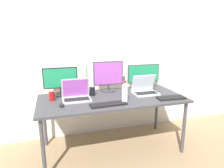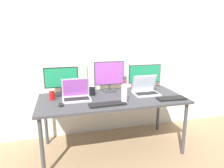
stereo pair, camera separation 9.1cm
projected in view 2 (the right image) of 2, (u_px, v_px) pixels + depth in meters
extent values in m
plane|color=#9E7F5B|center=(112.00, 148.00, 2.77)|extent=(16.00, 16.00, 0.00)
cube|color=silver|center=(102.00, 50.00, 3.00)|extent=(7.00, 0.08, 2.60)
cylinder|color=#424247|center=(42.00, 148.00, 2.13)|extent=(0.04, 0.04, 0.71)
cylinder|color=#424247|center=(185.00, 129.00, 2.56)|extent=(0.04, 0.04, 0.71)
cylinder|color=#424247|center=(46.00, 121.00, 2.80)|extent=(0.04, 0.04, 0.71)
cylinder|color=#424247|center=(158.00, 109.00, 3.23)|extent=(0.04, 0.04, 0.71)
cube|color=#3D3D42|center=(112.00, 99.00, 2.59)|extent=(1.86, 0.84, 0.03)
cylinder|color=black|center=(62.00, 94.00, 2.73)|extent=(0.21, 0.21, 0.01)
cylinder|color=black|center=(62.00, 90.00, 2.72)|extent=(0.03, 0.03, 0.08)
cube|color=black|center=(61.00, 77.00, 2.67)|extent=(0.45, 0.02, 0.28)
cube|color=#1E8C59|center=(61.00, 78.00, 2.66)|extent=(0.42, 0.01, 0.25)
cylinder|color=#38383D|center=(109.00, 90.00, 2.88)|extent=(0.20, 0.20, 0.01)
cylinder|color=#38383D|center=(109.00, 87.00, 2.87)|extent=(0.03, 0.03, 0.08)
cube|color=#38383D|center=(109.00, 73.00, 2.82)|extent=(0.43, 0.02, 0.34)
cube|color=#A54CB2|center=(109.00, 73.00, 2.81)|extent=(0.40, 0.01, 0.31)
cylinder|color=#38383D|center=(144.00, 88.00, 3.02)|extent=(0.19, 0.19, 0.01)
cylinder|color=#38383D|center=(144.00, 85.00, 3.01)|extent=(0.03, 0.03, 0.08)
cube|color=#38383D|center=(145.00, 74.00, 2.96)|extent=(0.50, 0.02, 0.27)
cube|color=#1E8C59|center=(145.00, 74.00, 2.95)|extent=(0.48, 0.01, 0.25)
cube|color=#B7B7BC|center=(77.00, 99.00, 2.48)|extent=(0.35, 0.24, 0.02)
cube|color=black|center=(77.00, 99.00, 2.46)|extent=(0.30, 0.13, 0.00)
cube|color=#B7B7BC|center=(76.00, 87.00, 2.54)|extent=(0.35, 0.06, 0.24)
cube|color=#A54CB2|center=(76.00, 88.00, 2.54)|extent=(0.31, 0.05, 0.22)
cube|color=silver|center=(146.00, 94.00, 2.71)|extent=(0.34, 0.25, 0.02)
cube|color=black|center=(147.00, 93.00, 2.69)|extent=(0.30, 0.14, 0.00)
cube|color=silver|center=(144.00, 83.00, 2.76)|extent=(0.34, 0.10, 0.24)
cube|color=silver|center=(144.00, 83.00, 2.75)|extent=(0.31, 0.08, 0.21)
cube|color=black|center=(108.00, 104.00, 2.31)|extent=(0.43, 0.15, 0.02)
cube|color=black|center=(171.00, 98.00, 2.52)|extent=(0.37, 0.17, 0.02)
ellipsoid|color=black|center=(61.00, 104.00, 2.28)|extent=(0.08, 0.10, 0.04)
cylinder|color=silver|center=(124.00, 94.00, 2.37)|extent=(0.07, 0.07, 0.22)
cone|color=silver|center=(124.00, 84.00, 2.34)|extent=(0.07, 0.07, 0.03)
cylinder|color=red|center=(124.00, 82.00, 2.33)|extent=(0.03, 0.03, 0.02)
cylinder|color=red|center=(52.00, 95.00, 2.48)|extent=(0.07, 0.07, 0.12)
cylinder|color=silver|center=(52.00, 90.00, 2.46)|extent=(0.06, 0.06, 0.00)
cylinder|color=black|center=(93.00, 91.00, 2.67)|extent=(0.07, 0.07, 0.12)
cylinder|color=silver|center=(93.00, 86.00, 2.65)|extent=(0.06, 0.06, 0.00)
cylinder|color=#B2D1B7|center=(88.00, 90.00, 2.73)|extent=(0.06, 0.06, 0.10)
cylinder|color=#519342|center=(87.00, 77.00, 2.69)|extent=(0.01, 0.01, 0.28)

